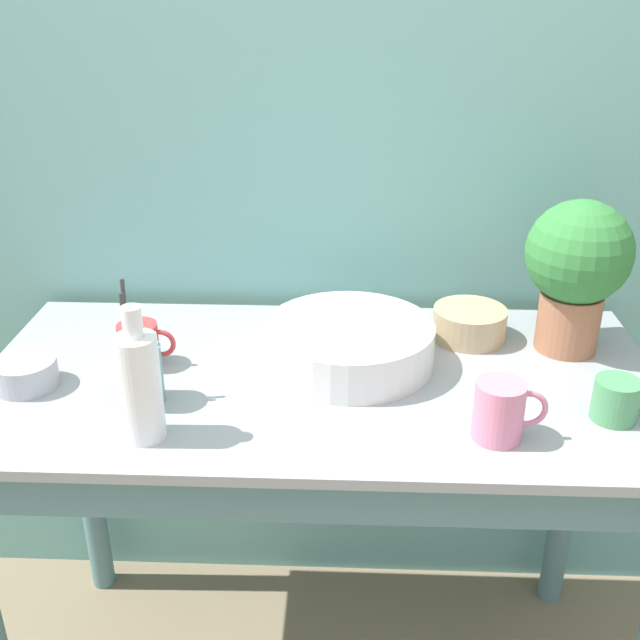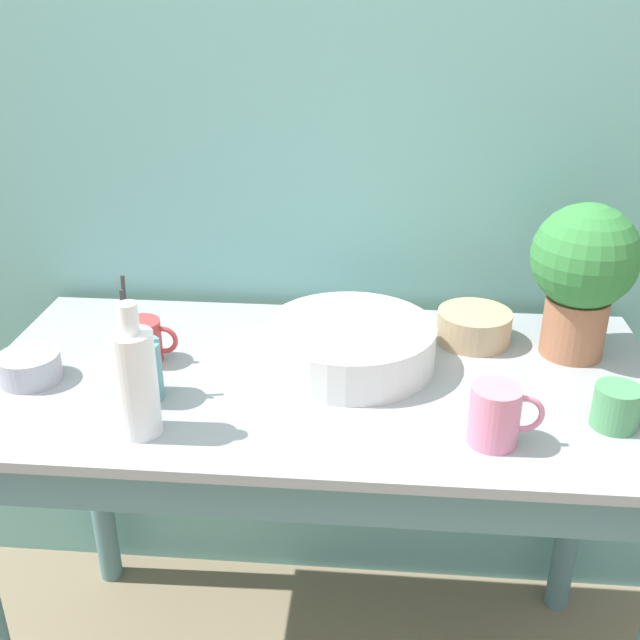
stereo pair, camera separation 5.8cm
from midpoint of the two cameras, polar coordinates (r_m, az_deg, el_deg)
The scene contains 11 objects.
wall_back at distance 1.70m, azimuth 2.15°, elevation 13.05°, with size 6.00×0.05×2.40m.
counter_table at distance 1.54m, azimuth 1.01°, elevation -10.15°, with size 1.33×0.66×0.84m.
potted_plant at distance 1.57m, azimuth 20.42°, elevation 3.64°, with size 0.21×0.21×0.32m.
bowl_wash_large at distance 1.50m, azimuth 3.43°, elevation -1.88°, with size 0.34×0.34×0.09m.
bottle_tall at distance 1.28m, azimuth -12.59°, elevation -4.55°, with size 0.07×0.07×0.24m.
mug_red at distance 1.54m, azimuth -12.29°, elevation -1.59°, with size 0.12×0.08×0.09m.
mug_pink at distance 1.29m, azimuth 14.54°, elevation -7.05°, with size 0.12×0.08×0.10m.
mug_green at distance 1.41m, azimuth 22.85°, elevation -6.13°, with size 0.11×0.08×0.08m.
bowl_small_tan at distance 1.63m, azimuth 12.65°, elevation -0.50°, with size 0.16×0.16×0.07m.
bowl_small_steel at distance 1.54m, azimuth -20.23°, elevation -3.40°, with size 0.12×0.12×0.05m.
utensil_cup at distance 1.40m, azimuth -12.49°, elevation -3.72°, with size 0.08×0.08×0.24m.
Camera 2 is at (0.11, -0.95, 1.56)m, focal length 42.00 mm.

